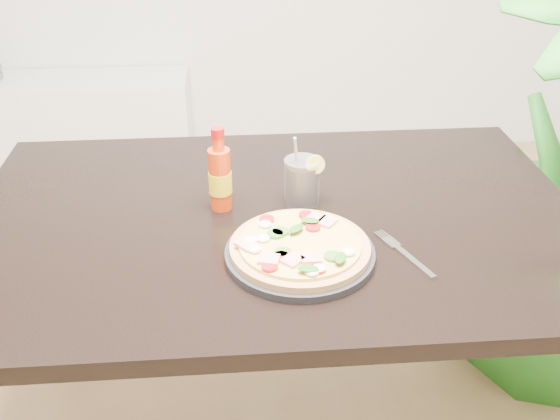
{
  "coord_description": "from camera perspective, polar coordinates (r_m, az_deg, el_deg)",
  "views": [
    {
      "loc": [
        0.12,
        -0.9,
        1.48
      ],
      "look_at": [
        0.21,
        0.19,
        0.83
      ],
      "focal_mm": 40.0,
      "sensor_mm": 36.0,
      "label": 1
    }
  ],
  "objects": [
    {
      "name": "dining_table",
      "position": [
        1.47,
        -0.37,
        -3.11
      ],
      "size": [
        1.4,
        0.9,
        0.75
      ],
      "color": "black",
      "rests_on": "ground"
    },
    {
      "name": "plate",
      "position": [
        1.27,
        1.82,
        -4.0
      ],
      "size": [
        0.31,
        0.31,
        0.02
      ],
      "primitive_type": "cylinder",
      "color": "black",
      "rests_on": "dining_table"
    },
    {
      "name": "pizza",
      "position": [
        1.26,
        1.77,
        -3.3
      ],
      "size": [
        0.29,
        0.29,
        0.03
      ],
      "color": "tan",
      "rests_on": "plate"
    },
    {
      "name": "hot_sauce_bottle",
      "position": [
        1.42,
        -5.51,
        3.0
      ],
      "size": [
        0.05,
        0.05,
        0.2
      ],
      "rotation": [
        0.0,
        0.0,
        -0.03
      ],
      "color": "red",
      "rests_on": "dining_table"
    },
    {
      "name": "cola_cup",
      "position": [
        1.44,
        2.02,
        2.55
      ],
      "size": [
        0.09,
        0.08,
        0.17
      ],
      "rotation": [
        0.0,
        0.0,
        0.41
      ],
      "color": "black",
      "rests_on": "dining_table"
    },
    {
      "name": "fork",
      "position": [
        1.31,
        11.14,
        -3.77
      ],
      "size": [
        0.09,
        0.18,
        0.0
      ],
      "rotation": [
        0.0,
        0.0,
        0.4
      ],
      "color": "silver",
      "rests_on": "dining_table"
    },
    {
      "name": "plant_pot",
      "position": [
        2.26,
        23.32,
        -9.68
      ],
      "size": [
        0.28,
        0.28,
        0.22
      ],
      "primitive_type": "cylinder",
      "color": "brown",
      "rests_on": "ground"
    },
    {
      "name": "media_console",
      "position": [
        3.35,
        -20.33,
        7.06
      ],
      "size": [
        1.4,
        0.34,
        0.5
      ],
      "primitive_type": "cube",
      "color": "white",
      "rests_on": "ground"
    }
  ]
}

